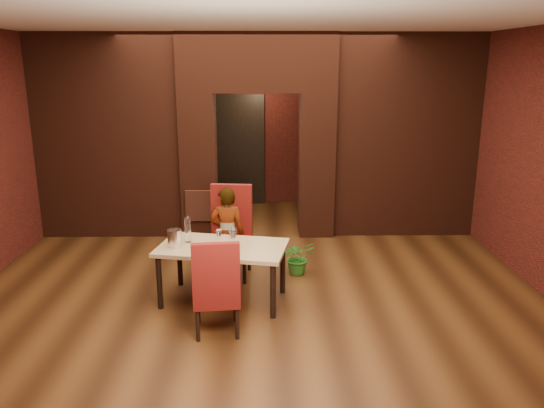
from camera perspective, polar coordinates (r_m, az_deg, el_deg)
The scene contains 24 objects.
floor at distance 6.99m, azimuth -1.64°, elevation -8.23°, with size 8.00×8.00×0.00m, color #4C2B13.
ceiling at distance 6.44m, azimuth -1.86°, elevation 18.94°, with size 7.00×8.00×0.04m, color silver.
wall_back at distance 10.49m, azimuth -1.44°, elevation 8.69°, with size 7.00×0.04×3.20m, color maroon.
wall_front at distance 2.69m, azimuth -2.91°, elevation -10.64°, with size 7.00×0.04×3.20m, color maroon.
wall_right at distance 7.36m, azimuth 26.74°, elevation 4.35°, with size 0.04×8.00×3.20m, color maroon.
pillar_left at distance 8.64m, azimuth -7.87°, elevation 4.16°, with size 0.55×0.55×2.30m, color maroon.
pillar_right at distance 8.62m, azimuth 4.81°, elevation 4.22°, with size 0.55×0.55×2.30m, color maroon.
lintel at distance 8.42m, azimuth -1.62°, elevation 14.97°, with size 2.45×0.55×0.90m, color maroon.
wing_wall_left at distance 8.85m, azimuth -17.16°, elevation 6.85°, with size 2.27×0.35×3.20m, color maroon.
wing_wall_right at distance 8.80m, azimuth 14.14°, elevation 7.01°, with size 2.27×0.35×3.20m, color maroon.
vent_panel at distance 8.49m, azimuth -7.96°, elevation -0.20°, with size 0.40×0.03×0.50m, color #A64B30.
rear_door at distance 10.51m, azimuth -3.62°, elevation 5.66°, with size 0.90×0.08×2.10m, color black.
rear_door_frame at distance 10.47m, azimuth -3.63°, elevation 5.62°, with size 1.02×0.04×2.22m, color black.
dining_table at distance 6.34m, azimuth -5.29°, elevation -7.43°, with size 1.47×0.83×0.69m, color tan.
chair_far at distance 6.94m, azimuth -4.63°, elevation -3.14°, with size 0.55×0.55×1.20m, color maroon.
chair_near at distance 5.59m, azimuth -6.02°, elevation -8.62°, with size 0.48×0.48×1.05m, color maroon.
person_seated at distance 6.90m, azimuth -4.84°, elevation -3.17°, with size 0.45×0.29×1.22m, color white.
wine_glass_a at distance 6.20m, azimuth -5.73°, elevation -3.63°, with size 0.08×0.08×0.19m, color white, non-canonical shape.
wine_glass_b at distance 6.15m, azimuth -4.31°, elevation -3.62°, with size 0.09×0.09×0.22m, color white, non-canonical shape.
wine_glass_c at distance 6.17m, azimuth -4.14°, elevation -3.60°, with size 0.08×0.08×0.21m, color white, non-canonical shape.
tasting_sheet at distance 6.10m, azimuth -6.81°, elevation -4.93°, with size 0.31×0.23×0.00m, color white.
wine_bucket at distance 6.24m, azimuth -10.42°, elevation -3.63°, with size 0.16×0.16×0.20m, color silver.
water_bottle at distance 6.35m, azimuth -9.06°, elevation -2.67°, with size 0.07×0.07×0.32m, color white.
potted_plant at distance 7.13m, azimuth 2.85°, elevation -5.73°, with size 0.42×0.36×0.47m, color #286B1F.
Camera 1 is at (0.10, -6.42, 2.77)m, focal length 35.00 mm.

